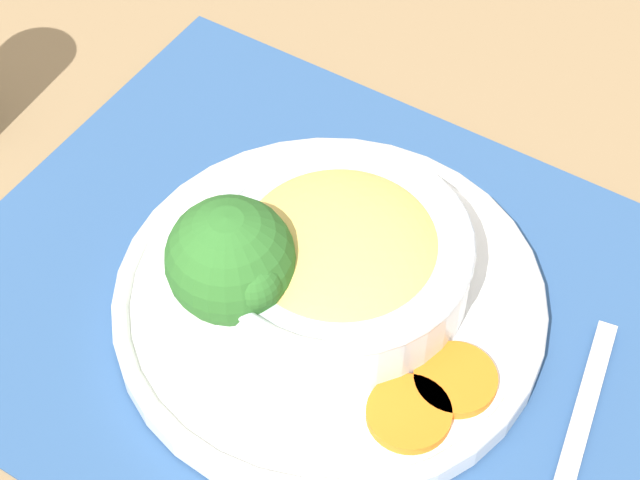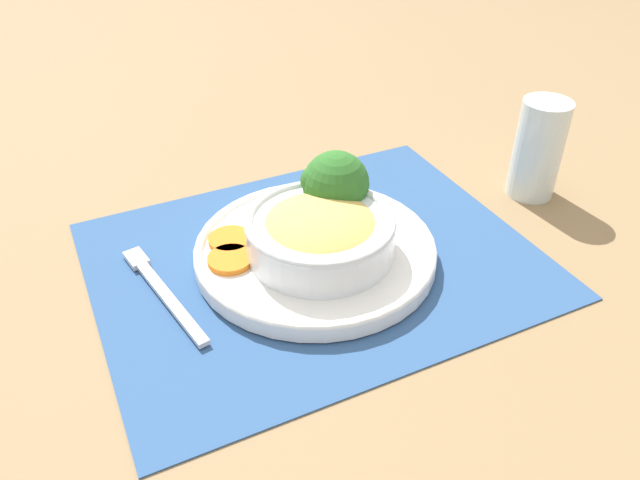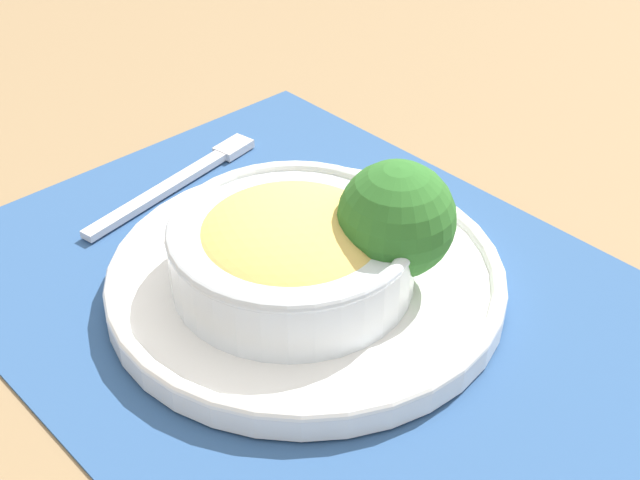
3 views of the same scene
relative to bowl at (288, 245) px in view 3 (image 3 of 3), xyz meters
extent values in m
plane|color=#8C704C|center=(0.00, 0.01, -0.05)|extent=(4.00, 4.00, 0.00)
cube|color=#2D5184|center=(0.00, 0.01, -0.05)|extent=(0.50, 0.40, 0.00)
cylinder|color=white|center=(0.00, 0.01, -0.04)|extent=(0.27, 0.27, 0.02)
torus|color=white|center=(0.00, 0.01, -0.03)|extent=(0.27, 0.27, 0.01)
cylinder|color=silver|center=(0.00, 0.00, -0.01)|extent=(0.16, 0.16, 0.04)
torus|color=silver|center=(0.00, 0.00, 0.01)|extent=(0.16, 0.16, 0.01)
ellipsoid|color=#E0B75B|center=(0.00, 0.00, 0.00)|extent=(0.13, 0.13, 0.05)
cylinder|color=#84AD5B|center=(0.05, 0.05, -0.02)|extent=(0.03, 0.03, 0.02)
sphere|color=#2D6B28|center=(0.05, 0.05, 0.02)|extent=(0.08, 0.08, 0.08)
sphere|color=#2D6B28|center=(0.03, 0.06, 0.03)|extent=(0.04, 0.04, 0.04)
sphere|color=#2D6B28|center=(0.07, 0.04, 0.03)|extent=(0.03, 0.03, 0.03)
cylinder|color=orange|center=(-0.08, 0.06, -0.02)|extent=(0.05, 0.05, 0.01)
cylinder|color=orange|center=(-0.09, 0.03, -0.02)|extent=(0.05, 0.05, 0.01)
cube|color=silver|center=(-0.17, 0.02, -0.04)|extent=(0.04, 0.18, 0.01)
cube|color=silver|center=(-0.18, 0.10, -0.04)|extent=(0.02, 0.03, 0.01)
camera|label=1|loc=(-0.19, 0.35, 0.52)|focal=60.00mm
camera|label=2|loc=(-0.25, -0.49, 0.39)|focal=35.00mm
camera|label=3|loc=(0.35, -0.32, 0.35)|focal=50.00mm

